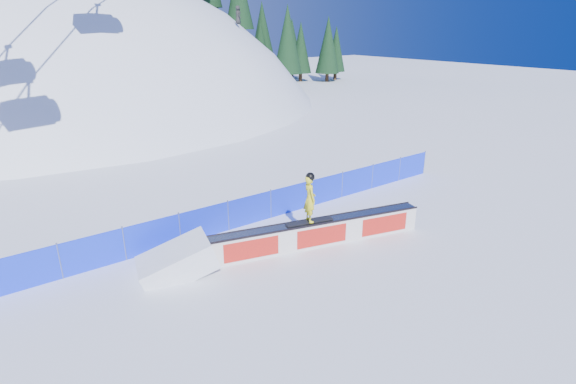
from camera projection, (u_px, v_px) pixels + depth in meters
ground at (324, 269)px, 14.75m from camera, size 160.00×160.00×0.00m
snow_hill at (85, 257)px, 52.63m from camera, size 64.00×64.00×64.00m
treeline at (260, 9)px, 55.91m from camera, size 25.03×12.52×21.19m
safety_fence at (250, 210)px, 17.92m from camera, size 22.05×0.05×1.30m
rail_box at (319, 233)px, 16.24m from camera, size 8.01×2.57×0.97m
snow_ramp at (178, 272)px, 14.61m from camera, size 2.83×2.15×1.57m
snowboarder at (310, 198)px, 15.62m from camera, size 1.79×0.75×1.84m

